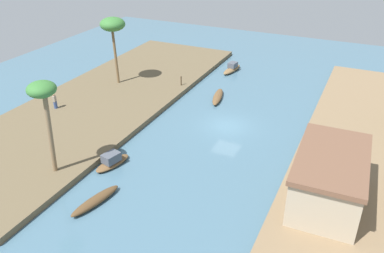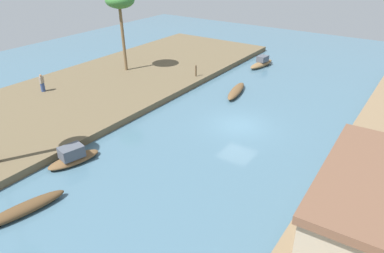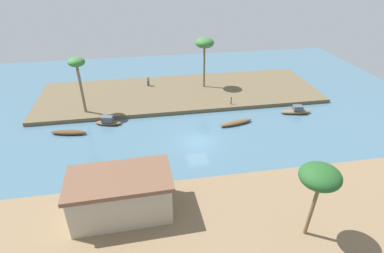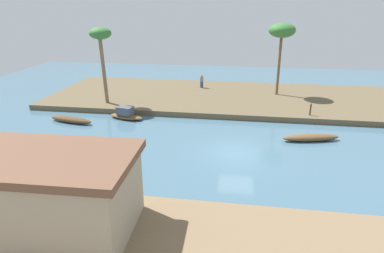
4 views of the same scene
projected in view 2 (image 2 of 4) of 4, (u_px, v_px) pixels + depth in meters
The scene contains 10 objects.
river_water at pixel (239, 126), 26.80m from camera, with size 69.49×69.49×0.00m, color #476B7F.
riverbank_left at pixel (107, 85), 33.72m from camera, with size 41.56×13.65×0.52m, color brown.
sampan_midstream at pixel (73, 157), 22.06m from camera, with size 3.48×1.92×1.15m.
sampan_downstream_large at pixel (236, 91), 32.38m from camera, with size 4.55×1.89×0.54m.
sampan_near_left_bank at pixel (24, 209), 17.93m from camera, with size 4.37×1.69×0.55m.
sampan_upstream_small at pixel (262, 63), 39.66m from camera, with size 4.20×1.56×1.15m.
person_on_near_bank at pixel (42, 84), 31.35m from camera, with size 0.43×0.43×1.56m.
mooring_post at pixel (196, 71), 35.01m from camera, with size 0.14×0.14×1.10m, color #4C3823.
palm_tree_left_near at pixel (120, 2), 34.10m from camera, with size 2.79×2.79×7.62m.
riverside_building at pixel (375, 214), 14.52m from camera, with size 8.23×4.79×3.61m.
Camera 2 is at (21.72, 10.62, 12.09)m, focal length 33.54 mm.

